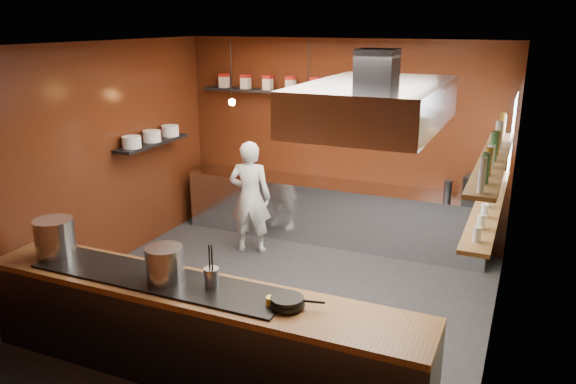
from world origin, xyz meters
The scene contains 26 objects.
floor centered at (0.00, 0.00, 0.00)m, with size 5.00×5.00×0.00m, color black.
back_wall centered at (0.00, 2.50, 1.50)m, with size 5.00×5.00×0.00m, color #39150A.
left_wall centered at (-2.50, 0.00, 1.50)m, with size 5.00×5.00×0.00m, color #39150A.
right_wall centered at (2.50, 0.00, 1.50)m, with size 5.00×5.00×0.00m, color brown.
ceiling centered at (0.00, 0.00, 3.00)m, with size 5.00×5.00×0.00m, color silver.
window_pane centered at (2.45, 1.70, 1.90)m, with size 1.00×1.00×0.00m, color white.
prep_counter centered at (0.00, 2.17, 0.45)m, with size 4.60×0.65×0.90m, color silver.
pass_counter centered at (0.00, -1.60, 0.47)m, with size 4.40×0.72×0.94m.
tin_shelf centered at (-0.90, 2.36, 2.20)m, with size 2.60×0.26×0.04m, color black.
plate_shelf centered at (-2.34, 1.00, 1.55)m, with size 0.30×1.40×0.04m, color black.
bottle_shelf_upper centered at (2.34, 0.30, 1.92)m, with size 0.26×2.80×0.04m, color brown.
bottle_shelf_lower centered at (2.34, 0.30, 1.45)m, with size 0.26×2.80×0.04m, color brown.
extractor_hood centered at (1.30, -0.40, 2.51)m, with size 1.20×2.00×0.72m.
pendant_left centered at (-1.40, 1.70, 2.15)m, with size 0.10×0.10×0.95m.
pendant_right centered at (-0.20, 1.70, 2.15)m, with size 0.10×0.10×0.95m.
storage_tins centered at (-0.75, 2.36, 2.33)m, with size 2.43×0.13×0.22m.
plate_stacks centered at (-2.34, 1.00, 1.65)m, with size 0.26×1.16×0.16m.
bottles centered at (2.34, 0.30, 2.06)m, with size 0.06×2.66×0.24m.
wine_glasses centered at (2.34, 0.30, 1.53)m, with size 0.07×2.37×0.13m.
stockpot_large centered at (-1.66, -1.57, 1.13)m, with size 0.39×0.39×0.38m, color silver.
stockpot_small centered at (-0.29, -1.61, 1.10)m, with size 0.35×0.35×0.33m, color #B0B3B7.
utensil_crock centered at (0.17, -1.56, 1.03)m, with size 0.14×0.14×0.18m, color #B6B8BE.
frying_pan centered at (0.94, -1.60, 0.98)m, with size 0.47×0.31×0.08m.
butter_jar centered at (0.81, -1.64, 0.96)m, with size 0.10×0.10×0.09m, color gold.
espresso_machine centered at (2.10, 2.11, 1.08)m, with size 0.35×0.34×0.35m, color black.
chef centered at (-0.92, 1.30, 0.82)m, with size 0.60×0.39×1.64m, color white.
Camera 1 is at (2.65, -5.49, 3.25)m, focal length 35.00 mm.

